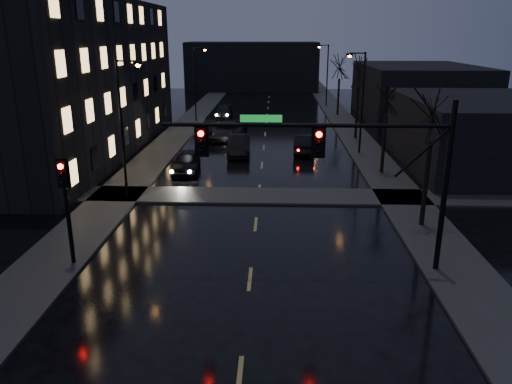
# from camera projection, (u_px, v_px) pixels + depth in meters

# --- Properties ---
(sidewalk_left) EXTENTS (3.00, 140.00, 0.12)m
(sidewalk_left) POSITION_uv_depth(u_px,v_px,m) (172.00, 139.00, 45.85)
(sidewalk_left) COLOR #2D2D2B
(sidewalk_left) RESTS_ON ground
(sidewalk_right) EXTENTS (3.00, 140.00, 0.12)m
(sidewalk_right) POSITION_uv_depth(u_px,v_px,m) (358.00, 141.00, 45.24)
(sidewalk_right) COLOR #2D2D2B
(sidewalk_right) RESTS_ON ground
(sidewalk_cross) EXTENTS (40.00, 3.00, 0.12)m
(sidewalk_cross) POSITION_uv_depth(u_px,v_px,m) (259.00, 196.00, 29.83)
(sidewalk_cross) COLOR #2D2D2B
(sidewalk_cross) RESTS_ON ground
(apartment_block) EXTENTS (12.00, 30.00, 12.00)m
(apartment_block) POSITION_uv_depth(u_px,v_px,m) (56.00, 78.00, 39.58)
(apartment_block) COLOR black
(apartment_block) RESTS_ON ground
(commercial_right_near) EXTENTS (10.00, 14.00, 5.00)m
(commercial_right_near) POSITION_uv_depth(u_px,v_px,m) (478.00, 134.00, 35.68)
(commercial_right_near) COLOR black
(commercial_right_near) RESTS_ON ground
(commercial_right_far) EXTENTS (12.00, 18.00, 6.00)m
(commercial_right_far) POSITION_uv_depth(u_px,v_px,m) (417.00, 92.00, 56.42)
(commercial_right_far) COLOR black
(commercial_right_far) RESTS_ON ground
(far_block) EXTENTS (22.00, 10.00, 8.00)m
(far_block) POSITION_uv_depth(u_px,v_px,m) (253.00, 66.00, 85.41)
(far_block) COLOR black
(far_block) RESTS_ON ground
(signal_mast) EXTENTS (11.11, 0.41, 7.00)m
(signal_mast) POSITION_uv_depth(u_px,v_px,m) (350.00, 155.00, 19.19)
(signal_mast) COLOR black
(signal_mast) RESTS_ON ground
(signal_pole_left) EXTENTS (0.35, 0.41, 4.53)m
(signal_pole_left) POSITION_uv_depth(u_px,v_px,m) (66.00, 197.00, 20.15)
(signal_pole_left) COLOR black
(signal_pole_left) RESTS_ON ground
(tree_near) EXTENTS (3.52, 3.52, 8.08)m
(tree_near) POSITION_uv_depth(u_px,v_px,m) (434.00, 103.00, 23.38)
(tree_near) COLOR black
(tree_near) RESTS_ON ground
(tree_mid_a) EXTENTS (3.30, 3.30, 7.58)m
(tree_mid_a) POSITION_uv_depth(u_px,v_px,m) (388.00, 89.00, 33.02)
(tree_mid_a) COLOR black
(tree_mid_a) RESTS_ON ground
(tree_mid_b) EXTENTS (3.74, 3.74, 8.59)m
(tree_mid_b) POSITION_uv_depth(u_px,v_px,m) (360.00, 66.00, 44.21)
(tree_mid_b) COLOR black
(tree_mid_b) RESTS_ON ground
(tree_far) EXTENTS (3.43, 3.43, 7.88)m
(tree_far) POSITION_uv_depth(u_px,v_px,m) (340.00, 63.00, 57.71)
(tree_far) COLOR black
(tree_far) RESTS_ON ground
(streetlight_l_near) EXTENTS (1.53, 0.28, 8.00)m
(streetlight_l_near) POSITION_uv_depth(u_px,v_px,m) (125.00, 118.00, 28.20)
(streetlight_l_near) COLOR black
(streetlight_l_near) RESTS_ON ground
(streetlight_l_far) EXTENTS (1.53, 0.28, 8.00)m
(streetlight_l_far) POSITION_uv_depth(u_px,v_px,m) (197.00, 78.00, 53.91)
(streetlight_l_far) COLOR black
(streetlight_l_far) RESTS_ON ground
(streetlight_r_mid) EXTENTS (1.53, 0.28, 8.00)m
(streetlight_r_mid) POSITION_uv_depth(u_px,v_px,m) (360.00, 94.00, 39.08)
(streetlight_r_mid) COLOR black
(streetlight_r_mid) RESTS_ON ground
(streetlight_r_far) EXTENTS (1.53, 0.28, 8.00)m
(streetlight_r_far) POSITION_uv_depth(u_px,v_px,m) (326.00, 70.00, 65.75)
(streetlight_r_far) COLOR black
(streetlight_r_far) RESTS_ON ground
(oncoming_car_a) EXTENTS (2.20, 4.68, 1.55)m
(oncoming_car_a) POSITION_uv_depth(u_px,v_px,m) (186.00, 162.00, 34.88)
(oncoming_car_a) COLOR black
(oncoming_car_a) RESTS_ON ground
(oncoming_car_b) EXTENTS (1.91, 4.99, 1.63)m
(oncoming_car_b) POSITION_uv_depth(u_px,v_px,m) (239.00, 145.00, 39.89)
(oncoming_car_b) COLOR black
(oncoming_car_b) RESTS_ON ground
(oncoming_car_c) EXTENTS (3.50, 6.24, 1.65)m
(oncoming_car_c) POSITION_uv_depth(u_px,v_px,m) (227.00, 131.00, 45.74)
(oncoming_car_c) COLOR black
(oncoming_car_c) RESTS_ON ground
(oncoming_car_d) EXTENTS (1.98, 4.63, 1.33)m
(oncoming_car_d) POSITION_uv_depth(u_px,v_px,m) (224.00, 112.00, 57.87)
(oncoming_car_d) COLOR black
(oncoming_car_d) RESTS_ON ground
(lead_car) EXTENTS (1.98, 4.77, 1.54)m
(lead_car) POSITION_uv_depth(u_px,v_px,m) (305.00, 144.00, 40.61)
(lead_car) COLOR black
(lead_car) RESTS_ON ground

